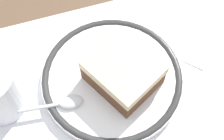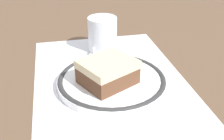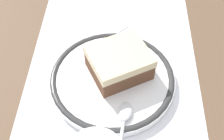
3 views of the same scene
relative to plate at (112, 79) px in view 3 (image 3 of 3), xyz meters
name	(u,v)px [view 3 (image 3 of 3)]	position (x,y,z in m)	size (l,w,h in m)	color
ground_plane	(112,82)	(0.00, 0.00, -0.01)	(2.40, 2.40, 0.00)	brown
placemat	(112,82)	(0.00, 0.00, -0.01)	(0.51, 0.32, 0.00)	white
plate	(112,79)	(0.00, 0.00, 0.00)	(0.23, 0.23, 0.02)	white
cake_slice	(119,62)	(0.01, -0.01, 0.03)	(0.12, 0.13, 0.05)	brown
spoon	(123,123)	(-0.09, -0.02, 0.01)	(0.14, 0.03, 0.01)	silver
napkin	(87,18)	(0.17, 0.06, -0.01)	(0.10, 0.12, 0.00)	white
sugar_packet	(115,27)	(0.14, 0.00, -0.01)	(0.05, 0.03, 0.01)	white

